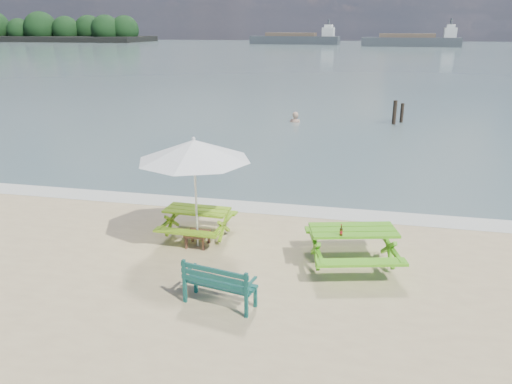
% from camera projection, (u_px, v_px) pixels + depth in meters
% --- Properties ---
extents(sea, '(300.00, 300.00, 0.00)m').
position_uv_depth(sea, '(355.00, 54.00, 88.09)').
color(sea, slate).
rests_on(sea, ground).
extents(foam_strip, '(22.00, 0.90, 0.01)m').
position_uv_depth(foam_strip, '(267.00, 208.00, 13.59)').
color(foam_strip, silver).
rests_on(foam_strip, ground).
extents(island_headland, '(90.00, 22.00, 7.60)m').
position_uv_depth(island_headland, '(13.00, 30.00, 160.26)').
color(island_headland, black).
rests_on(island_headland, ground).
extents(picnic_table_left, '(1.55, 1.71, 0.71)m').
position_uv_depth(picnic_table_left, '(198.00, 224.00, 11.65)').
color(picnic_table_left, '#71A118').
rests_on(picnic_table_left, ground).
extents(picnic_table_right, '(2.14, 2.28, 0.82)m').
position_uv_depth(picnic_table_right, '(352.00, 248.00, 10.23)').
color(picnic_table_right, '#52A919').
rests_on(picnic_table_right, ground).
extents(park_bench, '(1.37, 0.70, 0.80)m').
position_uv_depth(park_bench, '(220.00, 292.00, 8.85)').
color(park_bench, '#114740').
rests_on(park_bench, ground).
extents(side_table, '(0.50, 0.50, 0.32)m').
position_uv_depth(side_table, '(198.00, 239.00, 11.24)').
color(side_table, brown).
rests_on(side_table, ground).
extents(patio_umbrella, '(2.49, 2.49, 2.45)m').
position_uv_depth(patio_umbrella, '(194.00, 150.00, 10.59)').
color(patio_umbrella, silver).
rests_on(patio_umbrella, ground).
extents(beer_bottle, '(0.06, 0.06, 0.23)m').
position_uv_depth(beer_bottle, '(341.00, 232.00, 9.76)').
color(beer_bottle, brown).
rests_on(beer_bottle, picnic_table_right).
extents(swimmer, '(0.69, 0.47, 1.87)m').
position_uv_depth(swimmer, '(295.00, 130.00, 25.91)').
color(swimmer, tan).
rests_on(swimmer, ground).
extents(mooring_pilings, '(0.58, 0.78, 1.40)m').
position_uv_depth(mooring_pilings, '(397.00, 115.00, 25.26)').
color(mooring_pilings, black).
rests_on(mooring_pilings, ground).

